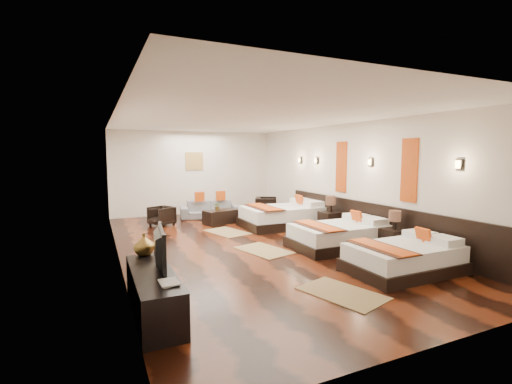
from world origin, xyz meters
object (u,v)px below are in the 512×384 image
tv_console (153,293)px  book (160,284)px  tv (155,248)px  coffee_table (221,217)px  sofa (210,209)px  armchair_left (161,216)px  bed_mid (340,235)px  nightstand_a (394,238)px  bed_near (405,258)px  bed_far (284,216)px  figurine (144,244)px  nightstand_b (330,219)px  table_plant (217,206)px  armchair_right (266,206)px

tv_console → book: size_ratio=6.43×
tv → coffee_table: bearing=-20.9°
sofa → armchair_left: (-1.65, -0.67, 0.00)m
bed_mid → nightstand_a: 1.11m
bed_near → tv_console: bearing=178.4°
bed_near → armchair_left: (-3.12, 5.84, 0.02)m
bed_far → figurine: (-4.20, -3.37, 0.41)m
sofa → nightstand_b: bearing=-46.3°
sofa → bed_near: bearing=-67.2°
tv_console → figurine: size_ratio=5.62×
tv_console → nightstand_b: bearing=31.6°
nightstand_a → armchair_left: bearing=128.6°
tv → table_plant: size_ratio=3.68×
tv → nightstand_a: bearing=-75.3°
sofa → coffee_table: 1.05m
nightstand_b → nightstand_a: bearing=-90.0°
tv → armchair_left: tv is taller
table_plant → nightstand_a: bearing=-62.2°
nightstand_b → sofa: 4.01m
armchair_right → book: bearing=172.3°
tv → sofa: tv is taller
figurine → armchair_right: (4.50, 5.12, -0.39)m
nightstand_a → armchair_right: nightstand_a is taller
bed_far → nightstand_a: nightstand_a is taller
figurine → book: bearing=-90.0°
tv_console → sofa: bearing=66.9°
armchair_right → figurine: bearing=165.9°
bed_mid → nightstand_b: bearing=61.4°
armchair_right → table_plant: (-1.89, -0.63, 0.21)m
nightstand_b → armchair_left: (-3.87, 2.67, -0.06)m
bed_mid → nightstand_b: 1.57m
tv → tv_console: bearing=166.2°
sofa → table_plant: bearing=-86.1°
tv_console → armchair_left: 5.82m
figurine → coffee_table: (2.72, 4.51, -0.51)m
bed_mid → tv: tv is taller
nightstand_b → table_plant: size_ratio=3.81×
tv → book: (-0.05, -0.66, -0.25)m
bed_mid → tv_console: (-4.20, -1.67, 0.01)m
tv_console → figurine: bearing=90.0°
figurine → armchair_left: 5.03m
book → coffee_table: (2.72, 5.85, -0.36)m
bed_far → armchair_left: 3.48m
nightstand_b → armchair_right: size_ratio=1.37×
nightstand_a → armchair_right: 5.09m
tv_console → table_plant: size_ratio=7.22×
table_plant → figurine: bearing=-120.2°
bed_far → armchair_left: size_ratio=3.77×
bed_far → armchair_right: bearing=80.3°
bed_near → nightstand_a: size_ratio=2.19×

